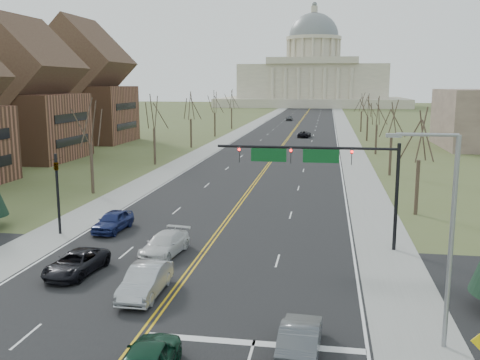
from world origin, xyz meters
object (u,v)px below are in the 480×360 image
(car_sb_outer_lead, at_px, (76,263))
(car_far_sb, at_px, (289,118))
(signal_left, at_px, (57,185))
(street_light, at_px, (446,227))
(car_nb_inner_lead, at_px, (148,360))
(car_sb_inner_lead, at_px, (145,281))
(car_far_nb, at_px, (304,134))
(signal_mast, at_px, (320,163))
(car_sb_outer_second, at_px, (113,221))
(car_nb_outer_lead, at_px, (300,338))
(car_sb_inner_second, at_px, (165,244))

(car_sb_outer_lead, relative_size, car_far_sb, 1.09)
(signal_left, distance_m, car_sb_outer_lead, 9.78)
(street_light, relative_size, car_nb_inner_lead, 1.93)
(street_light, height_order, car_sb_inner_lead, street_light)
(signal_left, distance_m, car_far_nb, 77.15)
(signal_mast, height_order, car_far_sb, signal_mast)
(car_nb_inner_lead, height_order, car_far_sb, car_nb_inner_lead)
(signal_left, height_order, car_sb_inner_lead, signal_left)
(signal_mast, distance_m, street_light, 14.51)
(signal_left, relative_size, car_sb_outer_second, 1.34)
(street_light, distance_m, car_nb_outer_lead, 7.46)
(signal_mast, bearing_deg, car_far_nb, 93.22)
(car_sb_outer_lead, distance_m, car_far_nb, 83.99)
(car_far_nb, bearing_deg, street_light, 104.01)
(street_light, relative_size, car_sb_outer_second, 2.03)
(car_sb_inner_lead, bearing_deg, signal_mast, 49.04)
(street_light, relative_size, car_sb_inner_second, 1.86)
(signal_mast, distance_m, car_sb_outer_second, 16.23)
(car_nb_outer_lead, height_order, car_far_nb, car_nb_outer_lead)
(street_light, distance_m, car_far_sb, 140.32)
(car_sb_inner_lead, relative_size, car_sb_outer_second, 1.07)
(signal_mast, distance_m, car_sb_outer_lead, 16.66)
(car_sb_inner_lead, bearing_deg, car_sb_outer_second, 119.45)
(car_sb_outer_second, distance_m, car_far_nb, 75.07)
(signal_mast, bearing_deg, street_light, -68.59)
(car_nb_inner_lead, xyz_separation_m, car_nb_outer_lead, (5.52, 2.80, -0.06))
(street_light, xyz_separation_m, car_nb_inner_lead, (-11.24, -4.51, -4.41))
(car_sb_outer_second, bearing_deg, car_sb_outer_lead, -76.78)
(signal_left, bearing_deg, signal_mast, -0.00)
(car_nb_outer_lead, bearing_deg, street_light, -160.95)
(car_sb_outer_second, bearing_deg, car_far_nb, 85.18)
(car_nb_outer_lead, height_order, car_sb_outer_lead, car_nb_outer_lead)
(signal_left, xyz_separation_m, car_nb_inner_lead, (13.00, -18.01, -2.90))
(street_light, height_order, car_sb_outer_lead, street_light)
(signal_mast, height_order, car_far_nb, signal_mast)
(car_sb_outer_second, bearing_deg, car_sb_inner_lead, -56.70)
(car_sb_inner_lead, bearing_deg, car_far_nb, 86.84)
(car_sb_inner_lead, bearing_deg, car_nb_inner_lead, -70.26)
(street_light, distance_m, car_far_nb, 89.80)
(signal_left, height_order, car_sb_inner_second, signal_left)
(street_light, bearing_deg, car_sb_inner_second, 146.54)
(signal_left, bearing_deg, car_far_sb, 86.37)
(car_far_sb, bearing_deg, street_light, -83.00)
(car_sb_inner_second, xyz_separation_m, car_sb_outer_second, (-5.58, 4.97, 0.05))
(car_sb_inner_lead, distance_m, car_sb_inner_second, 6.72)
(signal_mast, xyz_separation_m, car_sb_inner_second, (-9.79, -3.53, -5.04))
(car_sb_outer_second, bearing_deg, street_light, -32.15)
(car_sb_outer_lead, bearing_deg, car_sb_inner_second, 52.09)
(car_nb_outer_lead, bearing_deg, signal_left, -37.02)
(car_nb_outer_lead, xyz_separation_m, car_far_sb, (-10.53, 141.01, 0.00))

